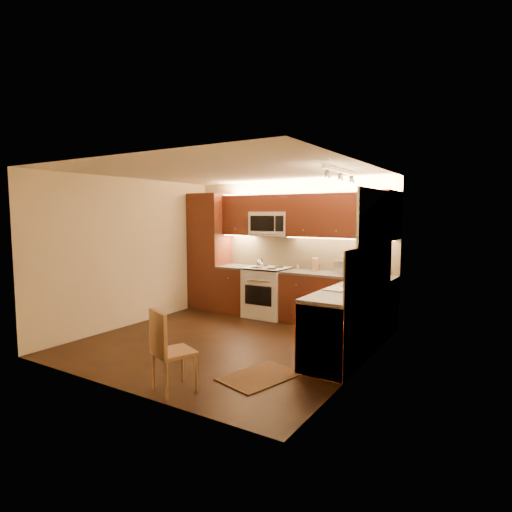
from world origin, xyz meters
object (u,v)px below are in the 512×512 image
Objects in this scene: toaster_oven at (347,267)px; knife_block at (315,265)px; dining_chair at (174,350)px; microwave at (271,224)px; sink at (353,282)px; stove at (267,292)px; soap_bottle at (386,275)px; kettle at (260,263)px.

knife_block is at bearing -162.66° from toaster_oven.
microwave is at bearing 125.86° from dining_chair.
knife_block is at bearing 131.10° from sink.
knife_block is (-1.12, 1.29, 0.04)m from sink.
knife_block reaches higher than stove.
soap_bottle is at bearing 87.67° from dining_chair.
stove is 1.59m from toaster_oven.
microwave is at bearing -174.94° from soap_bottle.
dining_chair is at bearing -115.17° from knife_block.
microwave is 0.77m from kettle.
sink is 0.83m from soap_bottle.
toaster_oven is 0.61m from knife_block.
sink is 4.45× the size of soap_bottle.
stove is 2.33m from soap_bottle.
stove is 3.47m from dining_chair.
kettle is at bearing -113.73° from stove.
kettle is 0.21× the size of dining_chair.
kettle is at bearing 174.33° from knife_block.
sink reaches higher than dining_chair.
microwave reaches higher than soap_bottle.
kettle is 1.00m from knife_block.
toaster_oven is 3.59m from dining_chair.
dining_chair is (-1.43, -3.04, -0.55)m from soap_bottle.
sink is at bearing -29.36° from stove.
microwave is (0.00, 0.14, 1.26)m from stove.
soap_bottle is (1.36, -0.50, -0.02)m from knife_block.
soap_bottle is at bearing 11.51° from kettle.
toaster_oven is at bearing 25.63° from kettle.
microwave is 2.40m from soap_bottle.
sink is at bearing -89.99° from soap_bottle.
soap_bottle reaches higher than sink.
toaster_oven is 1.89× the size of soap_bottle.
soap_bottle is 0.22× the size of dining_chair.
toaster_oven is at bearing -28.85° from knife_block.
sink is at bearing -32.21° from microwave.
stove is 4.76× the size of soap_bottle.
kettle is 2.32m from soap_bottle.
kettle is 1.58m from toaster_oven.
toaster_oven is at bearing 4.23° from stove.
toaster_oven is at bearing 166.24° from soap_bottle.
sink is 2.28m from kettle.
sink is at bearing -73.02° from knife_block.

